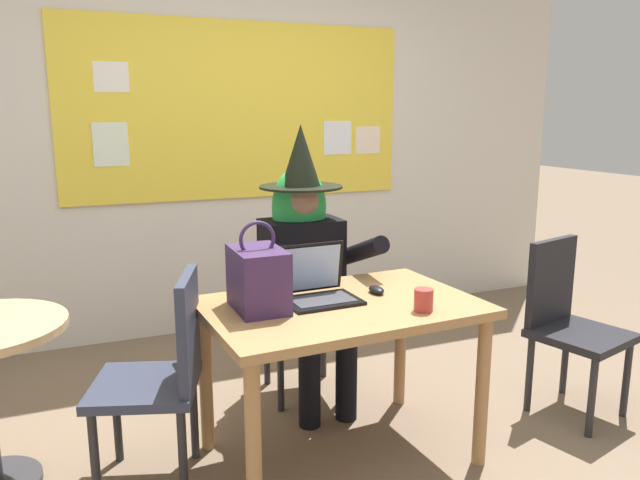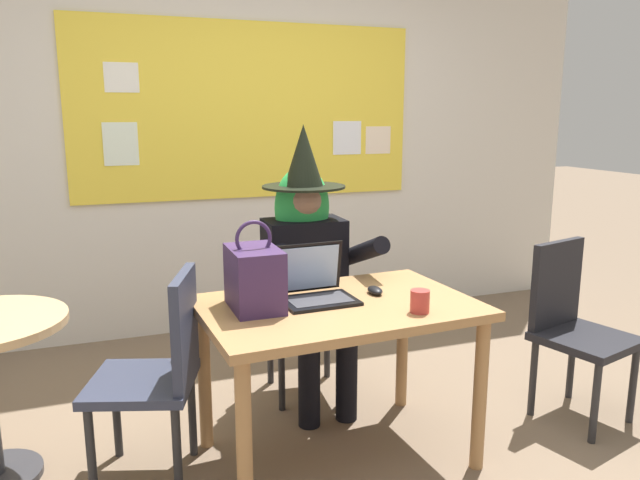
% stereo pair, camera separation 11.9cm
% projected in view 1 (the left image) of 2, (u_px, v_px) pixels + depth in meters
% --- Properties ---
extents(ground_plane, '(24.00, 24.00, 0.00)m').
position_uv_depth(ground_plane, '(360.00, 455.00, 2.80)').
color(ground_plane, '#75604C').
extents(wall_back_bulletin, '(5.40, 2.11, 2.96)m').
position_uv_depth(wall_back_bulletin, '(238.00, 120.00, 4.26)').
color(wall_back_bulletin, silver).
rests_on(wall_back_bulletin, ground).
extents(desk_main, '(1.21, 0.83, 0.73)m').
position_uv_depth(desk_main, '(341.00, 324.00, 2.67)').
color(desk_main, '#A37547').
rests_on(desk_main, ground).
extents(chair_at_desk, '(0.46, 0.46, 0.91)m').
position_uv_depth(chair_at_desk, '(299.00, 300.00, 3.39)').
color(chair_at_desk, '#4C1E19').
rests_on(chair_at_desk, ground).
extents(person_costumed, '(0.60, 0.69, 1.48)m').
position_uv_depth(person_costumed, '(305.00, 254.00, 3.22)').
color(person_costumed, black).
rests_on(person_costumed, ground).
extents(laptop, '(0.33, 0.28, 0.24)m').
position_uv_depth(laptop, '(318.00, 288.00, 2.69)').
color(laptop, black).
rests_on(laptop, desk_main).
extents(computer_mouse, '(0.06, 0.11, 0.03)m').
position_uv_depth(computer_mouse, '(376.00, 290.00, 2.79)').
color(computer_mouse, black).
rests_on(computer_mouse, desk_main).
extents(handbag, '(0.20, 0.30, 0.38)m').
position_uv_depth(handbag, '(258.00, 278.00, 2.54)').
color(handbag, '#38234C').
rests_on(handbag, desk_main).
extents(coffee_mug, '(0.08, 0.08, 0.09)m').
position_uv_depth(coffee_mug, '(424.00, 300.00, 2.53)').
color(coffee_mug, '#B23833').
rests_on(coffee_mug, desk_main).
extents(chair_spare_by_window, '(0.53, 0.53, 0.90)m').
position_uv_depth(chair_spare_by_window, '(164.00, 369.00, 2.51)').
color(chair_spare_by_window, '#2D3347').
rests_on(chair_spare_by_window, ground).
extents(chair_extra_corner, '(0.51, 0.51, 0.90)m').
position_uv_depth(chair_extra_corner, '(568.00, 317.00, 3.15)').
color(chair_extra_corner, black).
rests_on(chair_extra_corner, ground).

